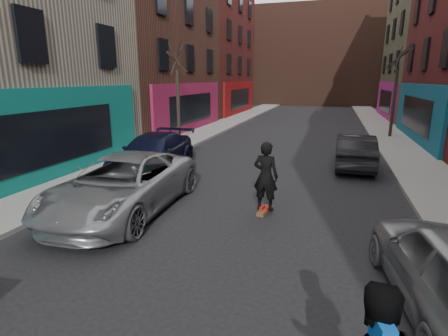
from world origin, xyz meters
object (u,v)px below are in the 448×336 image
Objects in this scene: skateboard at (265,211)px; skateboarder at (266,176)px; parked_left_far at (123,184)px; parked_right_end at (355,151)px; parked_left_end at (153,153)px; tree_right_far at (396,83)px; tree_left_far at (178,86)px.

skateboard is 1.05m from skateboarder.
parked_left_far is 10.12m from parked_right_end.
parked_left_end reaches higher than parked_right_end.
parked_right_end is 5.58× the size of skateboard.
skateboard is (3.98, 1.09, -0.77)m from parked_left_far.
parked_right_end is 2.22× the size of skateboarder.
skateboarder reaches higher than parked_left_far.
tree_right_far is 8.50× the size of skateboard.
parked_right_end is 7.07m from skateboard.
parked_left_far is (-9.40, -16.58, -2.71)m from tree_right_far.
tree_right_far reaches higher than skateboard.
skateboard is (5.38, -3.29, -0.73)m from parked_left_end.
parked_left_end is at bearing -21.62° from skateboarder.
parked_right_end is 7.04m from skateboarder.
parked_left_far is 7.36× the size of skateboard.
skateboard is at bearing -33.80° from parked_left_end.
tree_right_far is at bearing 25.82° from tree_left_far.
tree_right_far is 19.25m from parked_left_far.
tree_right_far is at bearing 46.16° from parked_left_end.
tree_left_far is 6.91m from parked_left_end.
parked_left_far is (3.00, -10.58, -2.56)m from tree_left_far.
tree_right_far is (12.40, 6.00, 0.15)m from tree_left_far.
tree_left_far is 1.22× the size of parked_left_end.
tree_left_far is 12.00m from skateboarder.
tree_right_far is 16.78m from skateboard.
skateboarder is (-2.75, -6.48, 0.37)m from parked_right_end.
tree_left_far is 10.52m from parked_right_end.
parked_left_end is at bearing 21.69° from parked_right_end.
parked_left_far reaches higher than parked_right_end.
parked_left_end is at bearing 158.38° from skateboard.
parked_right_end is at bearing -17.23° from tree_left_far.
parked_right_end is (6.73, 7.56, -0.08)m from parked_left_far.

